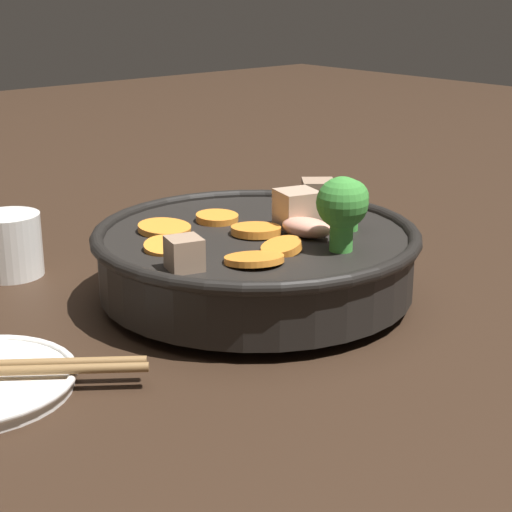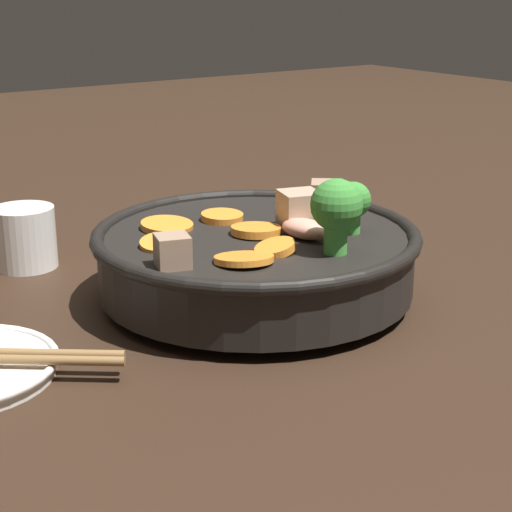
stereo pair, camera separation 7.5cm
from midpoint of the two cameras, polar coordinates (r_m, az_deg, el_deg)
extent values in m
plane|color=black|center=(0.76, -2.81, -2.91)|extent=(3.00, 3.00, 0.00)
cylinder|color=black|center=(0.76, -2.82, -2.56)|extent=(0.15, 0.15, 0.01)
cylinder|color=black|center=(0.75, -2.86, -0.41)|extent=(0.27, 0.27, 0.05)
torus|color=black|center=(0.74, -2.89, 1.43)|extent=(0.29, 0.29, 0.01)
cylinder|color=brown|center=(0.75, -2.87, 0.41)|extent=(0.26, 0.26, 0.03)
cylinder|color=orange|center=(0.71, -9.07, 0.56)|extent=(0.05, 0.05, 0.01)
cylinder|color=orange|center=(0.74, -2.87, 1.68)|extent=(0.06, 0.06, 0.01)
cylinder|color=orange|center=(0.78, -5.59, 2.46)|extent=(0.05, 0.05, 0.01)
cylinder|color=orange|center=(0.67, -3.33, -0.27)|extent=(0.06, 0.06, 0.01)
cylinder|color=orange|center=(0.76, -8.95, 1.79)|extent=(0.06, 0.06, 0.01)
cylinder|color=orange|center=(0.69, -1.37, 0.52)|extent=(0.04, 0.04, 0.01)
cylinder|color=green|center=(0.75, 3.48, 2.38)|extent=(0.01, 0.01, 0.02)
sphere|color=#388433|center=(0.75, 3.51, 3.89)|extent=(0.03, 0.03, 0.03)
cylinder|color=green|center=(0.69, 2.65, 1.32)|extent=(0.02, 0.02, 0.03)
sphere|color=#388433|center=(0.69, 2.68, 3.53)|extent=(0.04, 0.04, 0.04)
cube|color=#9E7F66|center=(0.81, 1.53, 4.03)|extent=(0.04, 0.04, 0.03)
cube|color=tan|center=(0.76, -0.06, 3.12)|extent=(0.04, 0.04, 0.03)
cube|color=#9E7F66|center=(0.66, -8.08, 0.10)|extent=(0.03, 0.03, 0.03)
ellipsoid|color=#EA9E84|center=(0.73, 0.50, 1.87)|extent=(0.05, 0.04, 0.02)
cylinder|color=white|center=(0.86, -18.54, 0.66)|extent=(0.06, 0.06, 0.06)
cylinder|color=brown|center=(0.85, -18.66, 1.83)|extent=(0.05, 0.05, 0.00)
camera|label=1|loc=(0.04, -92.86, -0.94)|focal=60.00mm
camera|label=2|loc=(0.04, 87.14, 0.94)|focal=60.00mm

